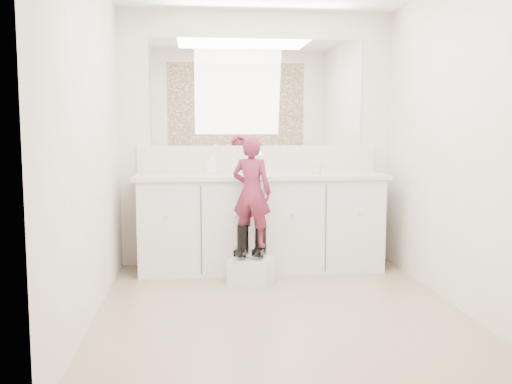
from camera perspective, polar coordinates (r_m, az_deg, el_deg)
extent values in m
plane|color=#847556|center=(4.19, 2.37, -11.75)|extent=(3.00, 3.00, 0.00)
plane|color=beige|center=(5.47, 0.15, 5.29)|extent=(2.60, 0.00, 2.60)
plane|color=beige|center=(2.51, 7.45, 3.93)|extent=(2.60, 0.00, 2.60)
plane|color=beige|center=(4.01, -16.33, 4.63)|extent=(0.00, 3.00, 3.00)
plane|color=beige|center=(4.37, 19.63, 4.64)|extent=(0.00, 3.00, 3.00)
cube|color=silver|center=(5.27, 0.47, -3.21)|extent=(2.20, 0.55, 0.85)
cube|color=beige|center=(5.20, 0.49, 1.60)|extent=(2.28, 0.58, 0.04)
cube|color=beige|center=(5.47, 0.17, 3.35)|extent=(2.28, 0.03, 0.25)
cube|color=white|center=(5.47, 0.17, 9.90)|extent=(2.00, 0.02, 1.00)
cube|color=#472819|center=(2.54, 7.55, 14.12)|extent=(2.00, 0.01, 1.20)
cylinder|color=silver|center=(5.36, 0.29, 2.49)|extent=(0.08, 0.08, 0.10)
imported|color=beige|center=(5.29, 6.09, 2.44)|extent=(0.15, 0.15, 0.11)
imported|color=white|center=(5.18, -4.42, 2.86)|extent=(0.10, 0.10, 0.19)
cube|color=silver|center=(4.86, -0.43, -7.85)|extent=(0.43, 0.40, 0.22)
imported|color=#A7335B|center=(4.74, -0.43, 0.00)|extent=(0.40, 0.34, 0.92)
cylinder|color=#E35883|center=(4.74, 0.41, 1.09)|extent=(0.13, 0.07, 0.06)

